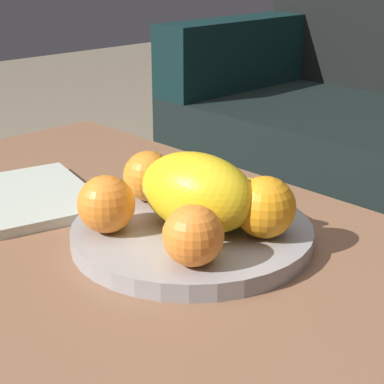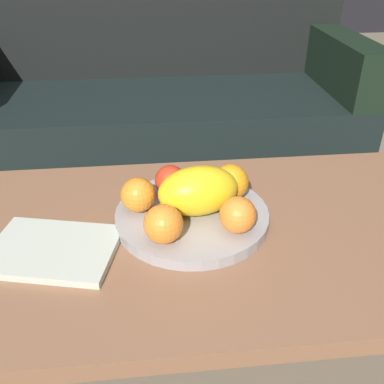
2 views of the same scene
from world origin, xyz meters
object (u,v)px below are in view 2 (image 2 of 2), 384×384
at_px(orange_left, 230,182).
at_px(magazine, 53,250).
at_px(orange_back, 238,215).
at_px(coffee_table, 186,247).
at_px(apple_front, 170,181).
at_px(orange_right, 163,224).
at_px(orange_front, 138,195).
at_px(couch, 160,108).
at_px(fruit_bowl, 192,216).
at_px(banana_bunch, 195,183).
at_px(melon_large_front, 198,191).

xyz_separation_m(orange_left, magazine, (-0.38, -0.13, -0.06)).
distance_m(orange_back, magazine, 0.38).
xyz_separation_m(coffee_table, apple_front, (-0.03, 0.11, 0.11)).
distance_m(orange_left, orange_right, 0.21).
bearing_deg(orange_front, orange_left, 7.26).
distance_m(coffee_table, couch, 1.12).
relative_size(fruit_bowl, banana_bunch, 2.18).
distance_m(couch, orange_right, 1.19).
height_order(orange_left, orange_right, orange_left).
height_order(fruit_bowl, orange_front, orange_front).
bearing_deg(apple_front, coffee_table, -77.41).
bearing_deg(banana_bunch, fruit_bowl, -102.47).
bearing_deg(orange_front, apple_front, 37.76).
height_order(coffee_table, orange_left, orange_left).
bearing_deg(fruit_bowl, orange_left, 26.40).
relative_size(couch, melon_large_front, 9.67).
relative_size(fruit_bowl, orange_left, 4.06).
relative_size(orange_right, magazine, 0.32).
bearing_deg(banana_bunch, orange_front, -158.88).
height_order(orange_right, banana_bunch, orange_right).
height_order(apple_front, banana_bunch, apple_front).
xyz_separation_m(couch, orange_right, (-0.04, -1.18, 0.20)).
bearing_deg(orange_left, apple_front, 166.96).
distance_m(orange_back, apple_front, 0.20).
relative_size(orange_back, apple_front, 1.05).
distance_m(orange_front, orange_back, 0.22).
xyz_separation_m(orange_back, apple_front, (-0.13, 0.16, -0.00)).
xyz_separation_m(orange_front, orange_right, (0.05, -0.12, 0.00)).
bearing_deg(magazine, orange_back, 13.90).
xyz_separation_m(orange_left, orange_right, (-0.16, -0.14, -0.00)).
relative_size(couch, orange_back, 22.21).
relative_size(coffee_table, melon_large_front, 7.30).
bearing_deg(orange_back, melon_large_front, 133.07).
relative_size(melon_large_front, orange_back, 2.30).
bearing_deg(orange_front, orange_back, -26.14).
bearing_deg(couch, melon_large_front, -87.66).
relative_size(orange_left, magazine, 0.34).
height_order(apple_front, magazine, apple_front).
relative_size(coffee_table, orange_front, 16.58).
bearing_deg(banana_bunch, melon_large_front, -91.83).
height_order(orange_left, apple_front, orange_left).
relative_size(orange_right, apple_front, 1.09).
bearing_deg(apple_front, orange_back, -50.97).
xyz_separation_m(couch, orange_front, (-0.09, -1.06, 0.20)).
bearing_deg(orange_back, orange_front, 153.86).
distance_m(orange_front, orange_left, 0.21).
xyz_separation_m(orange_front, orange_back, (0.20, -0.10, -0.00)).
xyz_separation_m(fruit_bowl, orange_left, (0.09, 0.05, 0.05)).
relative_size(fruit_bowl, orange_right, 4.28).
distance_m(couch, orange_back, 1.18).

